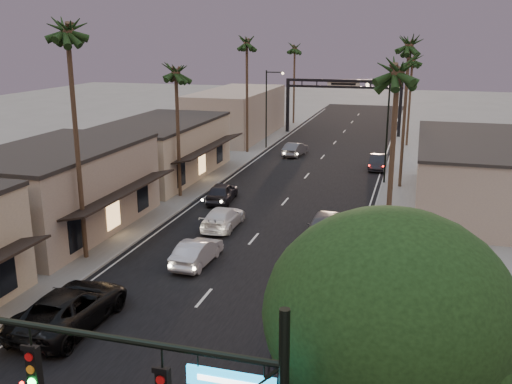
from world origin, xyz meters
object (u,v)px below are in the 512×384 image
Objects in this scene: palm_lb at (67,24)px; streetlight_left at (269,103)px; palm_ra at (398,64)px; palm_lc at (176,67)px; palm_far at (295,45)px; curbside_black at (320,260)px; arch at (343,93)px; oncoming_pickup at (70,307)px; palm_ld at (247,39)px; palm_rb at (410,40)px; palm_rc at (413,56)px; curbside_near at (309,346)px; corner_tree at (391,324)px; streetlight_right at (384,124)px; oncoming_silver at (197,252)px.

streetlight_left is at bearing 87.33° from palm_lb.
streetlight_left is 37.87m from palm_ra.
palm_lc is 0.92× the size of palm_far.
curbside_black is (13.66, -12.09, -9.79)m from palm_lc.
arch is 2.36× the size of oncoming_pickup.
palm_ld is 35.93m from curbside_black.
palm_ld is at bearing 90.00° from palm_lb.
palm_far is at bearing -85.36° from oncoming_pickup.
curbside_black is at bearing -66.29° from palm_ld.
palm_rb is 2.21× the size of oncoming_pickup.
palm_rb is at bearing 87.23° from curbside_black.
palm_rc is at bearing 27.62° from palm_ld.
palm_far is (-8.30, 8.00, 5.91)m from arch.
curbside_near is (14.80, -7.29, -12.65)m from palm_lb.
palm_lb is 1.15× the size of palm_ra.
palm_far reaches higher than oncoming_pickup.
palm_lb is (-1.68, -36.00, 8.06)m from streetlight_left.
palm_ld and palm_rb have the same top height.
oncoming_pickup is at bearing -62.39° from palm_lb.
curbside_black is (13.36, -54.09, -10.76)m from palm_far.
palm_lb is 1.25× the size of palm_lc.
streetlight_left is 45.46m from curbside_near.
oncoming_pickup is (-14.27, 7.27, -5.09)m from corner_tree.
streetlight_right is 32.77m from oncoming_pickup.
palm_lc is 32.86m from palm_rc.
palm_lb is 56.03m from palm_far.
palm_far is 56.31m from oncoming_silver.
palm_ra is 20.02m from palm_rb.
corner_tree is 56.74m from palm_rc.
corner_tree is at bearing -72.03° from streetlight_left.
palm_far reaches higher than oncoming_silver.
oncoming_silver is 0.85× the size of curbside_near.
streetlight_right is 0.74× the size of palm_lc.
palm_lb is 1.15× the size of palm_far.
streetlight_right is 0.74× the size of palm_rc.
oncoming_pickup is 1.37× the size of curbside_black.
arch is 28.24m from palm_rb.
oncoming_silver is (6.62, 1.08, -12.65)m from palm_lb.
palm_lb is 14.96m from oncoming_pickup.
streetlight_right reaches higher than curbside_near.
arch is at bearing 103.49° from curbside_black.
streetlight_right is at bearing -74.53° from arch.
streetlight_right is at bearing -109.67° from oncoming_pickup.
palm_ld reaches higher than corner_tree.
curbside_black is (-3.54, -0.09, -10.76)m from palm_ra.
corner_tree is 37.12m from palm_rb.
oncoming_pickup is (-13.39, -49.29, -9.58)m from palm_rc.
curbside_black is at bearing -95.05° from streetlight_right.
arch is 1.25× the size of palm_lc.
palm_rb is at bearing 91.37° from corner_tree.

